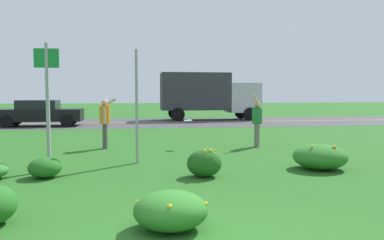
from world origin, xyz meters
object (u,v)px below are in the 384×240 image
frisbee_pale_blue (188,120)px  sign_post_near_path (48,95)px  person_thrower_orange_shirt (105,119)px  box_truck_silver (208,94)px  car_black_center_left (40,113)px  person_catcher_green_shirt (257,119)px  sign_post_by_roadside (137,107)px

frisbee_pale_blue → sign_post_near_path: bearing=-138.7°
person_thrower_orange_shirt → frisbee_pale_blue: 2.73m
sign_post_near_path → box_truck_silver: size_ratio=0.44×
person_thrower_orange_shirt → car_black_center_left: 10.52m
person_thrower_orange_shirt → person_catcher_green_shirt: person_catcher_green_shirt is taller
sign_post_near_path → box_truck_silver: box_truck_silver is taller
box_truck_silver → car_black_center_left: bearing=-159.8°
person_thrower_orange_shirt → car_black_center_left: bearing=113.7°
sign_post_by_roadside → sign_post_near_path: bearing=-159.7°
sign_post_near_path → person_thrower_orange_shirt: size_ratio=1.78×
person_catcher_green_shirt → box_truck_silver: bearing=86.3°
frisbee_pale_blue → box_truck_silver: bearing=76.7°
person_catcher_green_shirt → sign_post_by_roadside: bearing=-147.6°
sign_post_near_path → person_catcher_green_shirt: sign_post_near_path is taller
sign_post_near_path → person_thrower_orange_shirt: (1.03, 3.64, -0.82)m
frisbee_pale_blue → box_truck_silver: size_ratio=0.04×
sign_post_near_path → sign_post_by_roadside: (2.04, 0.76, -0.31)m
car_black_center_left → box_truck_silver: (10.19, 3.76, 1.06)m
person_thrower_orange_shirt → box_truck_silver: bearing=66.0°
person_thrower_orange_shirt → box_truck_silver: box_truck_silver is taller
sign_post_by_roadside → box_truck_silver: (4.95, 16.27, 0.33)m
car_black_center_left → sign_post_near_path: bearing=-76.5°
frisbee_pale_blue → box_truck_silver: 14.15m
box_truck_silver → frisbee_pale_blue: bearing=-103.3°
frisbee_pale_blue → person_thrower_orange_shirt: bearing=172.6°
sign_post_by_roadside → frisbee_pale_blue: (1.69, 2.53, -0.55)m
sign_post_by_roadside → box_truck_silver: size_ratio=0.44×
sign_post_near_path → frisbee_pale_blue: bearing=41.3°
box_truck_silver → sign_post_near_path: bearing=-112.3°
sign_post_near_path → frisbee_pale_blue: 5.05m
sign_post_by_roadside → box_truck_silver: 17.01m
box_truck_silver → person_thrower_orange_shirt: bearing=-114.0°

